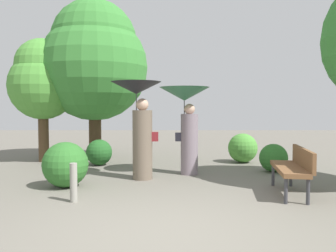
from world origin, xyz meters
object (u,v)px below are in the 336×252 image
tree_near_left (44,80)px  person_right (187,112)px  person_left (141,114)px  path_marker_post (75,182)px  park_bench (295,166)px  tree_mid_left (96,60)px

tree_near_left → person_right: bearing=-25.5°
person_left → tree_near_left: 3.97m
person_right → path_marker_post: (-1.97, -2.42, -1.14)m
tree_near_left → path_marker_post: size_ratio=5.46×
person_right → path_marker_post: size_ratio=3.15×
park_bench → tree_mid_left: 6.59m
person_left → park_bench: (2.86, -1.35, -0.89)m
person_right → park_bench: (1.82, -1.91, -0.95)m
park_bench → path_marker_post: size_ratio=2.42×
path_marker_post → person_right: bearing=51.0°
tree_mid_left → path_marker_post: size_ratio=7.35×
person_left → person_right: size_ratio=1.04×
person_right → tree_mid_left: tree_mid_left is taller
tree_near_left → path_marker_post: bearing=-64.9°
person_right → park_bench: bearing=-133.4°
park_bench → path_marker_post: 3.83m
tree_near_left → tree_mid_left: bearing=15.8°
person_right → path_marker_post: 3.32m
person_right → park_bench: person_right is taller
person_right → tree_near_left: 4.52m
park_bench → tree_near_left: size_ratio=0.44×
park_bench → person_left: bearing=-106.9°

